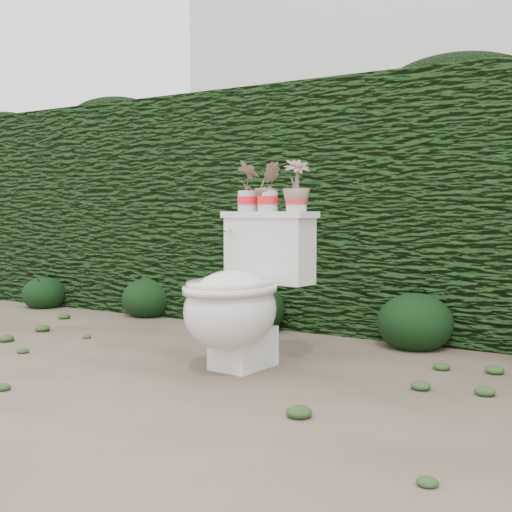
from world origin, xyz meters
The scene contains 10 objects.
ground centered at (0.00, 0.00, 0.00)m, with size 60.00×60.00×0.00m, color #83705A.
hedge centered at (0.00, 1.60, 0.80)m, with size 8.00×1.00×1.60m, color #204416.
toilet centered at (-0.04, 0.11, 0.36)m, with size 0.52×0.72×0.78m.
potted_plant_left centered at (-0.16, 0.36, 0.90)m, with size 0.13×0.09×0.25m, color #28802F.
potted_plant_center centered at (-0.03, 0.34, 0.90)m, with size 0.13×0.11×0.24m, color #28802F.
potted_plant_right centered at (0.15, 0.33, 0.90)m, with size 0.14×0.14×0.25m, color #28802F.
liriope_clump_0 centered at (-2.49, 1.01, 0.14)m, with size 0.35×0.35×0.28m, color black.
liriope_clump_1 centered at (-1.49, 1.12, 0.16)m, with size 0.39×0.39×0.31m, color black.
liriope_clump_2 centered at (-0.52, 1.00, 0.17)m, with size 0.43×0.43×0.34m, color black.
liriope_clump_3 centered at (0.56, 1.02, 0.17)m, with size 0.43×0.43×0.34m, color black.
Camera 1 is at (1.62, -2.55, 0.78)m, focal length 45.00 mm.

